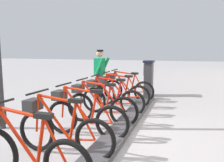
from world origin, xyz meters
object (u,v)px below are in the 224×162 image
Objects in this scene: bike_docked_3 at (98,105)px; bike_docked_6 at (25,151)px; bike_docked_4 at (83,115)px; bike_docked_5 at (60,129)px; worker_near_rack at (100,72)px; bike_docked_1 at (119,92)px; bike_docked_2 at (110,98)px; bike_docked_0 at (126,88)px; payment_kiosk at (149,77)px.

bike_docked_3 and bike_docked_6 have the same top height.
bike_docked_5 is (0.00, 0.81, 0.00)m from bike_docked_4.
bike_docked_5 is at bearing 102.42° from worker_near_rack.
worker_near_rack reaches higher than bike_docked_1.
bike_docked_2 is 1.00× the size of bike_docked_5.
bike_docked_1 is at bearing 90.00° from bike_docked_0.
bike_docked_5 and bike_docked_6 have the same top height.
payment_kiosk is 1.95m from bike_docked_1.
bike_docked_6 is 4.95m from worker_near_rack.
bike_docked_4 is (0.00, 3.26, 0.00)m from bike_docked_0.
worker_near_rack reaches higher than payment_kiosk.
worker_near_rack is at bearing -41.18° from bike_docked_1.
bike_docked_5 is at bearing 83.62° from payment_kiosk.
bike_docked_3 is (0.00, 0.81, 0.00)m from bike_docked_2.
payment_kiosk is 5.96m from bike_docked_6.
bike_docked_0 is 1.00× the size of bike_docked_5.
bike_docked_3 and bike_docked_4 have the same top height.
bike_docked_3 is (0.00, 2.44, 0.00)m from bike_docked_0.
bike_docked_0 and bike_docked_1 have the same top height.
bike_docked_3 is at bearing -90.00° from bike_docked_4.
bike_docked_2 is 1.00× the size of bike_docked_4.
bike_docked_2 is at bearing -90.00° from bike_docked_4.
bike_docked_4 is at bearing -90.00° from bike_docked_5.
payment_kiosk is 1.21m from bike_docked_0.
bike_docked_0 is 1.00× the size of bike_docked_3.
worker_near_rack is (1.46, 1.08, 0.24)m from payment_kiosk.
bike_docked_3 is (0.00, 1.63, 0.00)m from bike_docked_1.
bike_docked_4 is 1.00× the size of bike_docked_6.
bike_docked_2 is 1.63m from bike_docked_4.
bike_docked_1 is at bearing 138.82° from worker_near_rack.
payment_kiosk reaches higher than bike_docked_2.
bike_docked_2 is 0.81m from bike_docked_3.
bike_docked_0 is at bearing -90.00° from bike_docked_1.
bike_docked_3 and bike_docked_5 have the same top height.
worker_near_rack is at bearing -74.58° from bike_docked_4.
bike_docked_1 is 1.00× the size of bike_docked_5.
bike_docked_0 is 4.89m from bike_docked_6.
bike_docked_4 is at bearing 90.00° from bike_docked_2.
bike_docked_0 is (0.57, 1.04, -0.24)m from payment_kiosk.
bike_docked_3 is at bearing -90.00° from bike_docked_6.
bike_docked_4 is at bearing 105.42° from worker_near_rack.
payment_kiosk is 0.74× the size of bike_docked_2.
bike_docked_1 is 1.04× the size of worker_near_rack.
bike_docked_1 is 3.26m from bike_docked_5.
bike_docked_6 is at bearing 90.00° from bike_docked_1.
bike_docked_3 is at bearing 110.27° from worker_near_rack.
bike_docked_2 is (0.00, 1.63, 0.00)m from bike_docked_0.
bike_docked_0 is 4.07m from bike_docked_5.
bike_docked_4 is at bearing -90.00° from bike_docked_6.
payment_kiosk is 1.83m from worker_near_rack.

